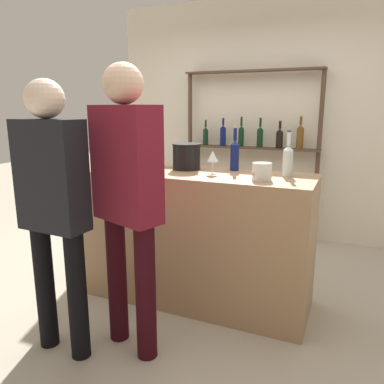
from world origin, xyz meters
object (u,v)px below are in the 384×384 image
Objects in this scene: counter_bottle_0 at (142,152)px; cork_jar at (262,172)px; counter_bottle_2 at (159,152)px; ice_bucket at (186,156)px; customer_center at (127,189)px; wine_glass at (213,157)px; customer_left at (53,199)px; counter_bottle_3 at (288,160)px; counter_bottle_4 at (116,152)px; counter_bottle_1 at (235,154)px.

counter_bottle_0 is 2.37× the size of cork_jar.
counter_bottle_2 is (0.20, -0.07, 0.02)m from counter_bottle_0.
customer_center is at bearing -90.01° from ice_bucket.
counter_bottle_2 is 0.23m from ice_bucket.
customer_center reaches higher than counter_bottle_2.
customer_center is (-0.27, -0.75, -0.12)m from wine_glass.
ice_bucket is (-0.27, 0.13, -0.03)m from wine_glass.
cork_jar is at bearing -10.13° from counter_bottle_2.
cork_jar is 0.08× the size of customer_left.
customer_left is (-1.19, -1.09, -0.17)m from counter_bottle_3.
wine_glass is 1.17m from customer_left.
counter_bottle_0 is 1.11m from cork_jar.
counter_bottle_0 is at bearing 167.93° from cork_jar.
counter_bottle_2 is at bearing -6.56° from customer_left.
cork_jar is (0.40, -0.09, -0.07)m from wine_glass.
customer_center reaches higher than counter_bottle_4.
customer_center reaches higher than counter_bottle_0.
counter_bottle_0 is 0.92× the size of counter_bottle_2.
counter_bottle_4 is at bearing 175.00° from cork_jar.
counter_bottle_0 is 1.00× the size of counter_bottle_4.
ice_bucket is at bearing -16.90° from customer_left.
customer_center is (-0.37, -0.97, -0.12)m from counter_bottle_1.
counter_bottle_3 reaches higher than counter_bottle_0.
counter_bottle_2 is at bearing 172.40° from wine_glass.
counter_bottle_3 is 1.62m from customer_left.
counter_bottle_2 is 1.02m from counter_bottle_3.
customer_center is (0.22, -0.81, -0.13)m from counter_bottle_2.
counter_bottle_1 is at bearing 12.09° from counter_bottle_4.
counter_bottle_1 is at bearing 6.25° from counter_bottle_0.
counter_bottle_3 is at bearing 4.56° from counter_bottle_4.
wine_glass is 1.31× the size of cork_jar.
counter_bottle_3 is 1.04× the size of counter_bottle_4.
counter_bottle_4 is (-1.40, -0.11, 0.00)m from counter_bottle_3.
wine_glass is at bearing -25.04° from ice_bucket.
counter_bottle_1 is 0.20× the size of customer_left.
customer_left reaches higher than wine_glass.
counter_bottle_3 is at bearing -0.47° from counter_bottle_0.
counter_bottle_1 reaches higher than counter_bottle_4.
counter_bottle_0 is 0.19× the size of customer_left.
customer_center is at bearing -64.61° from counter_bottle_0.
customer_center is (-0.00, -0.87, -0.10)m from ice_bucket.
wine_glass is at bearing -166.26° from counter_bottle_3.
counter_bottle_1 is (0.79, 0.09, 0.01)m from counter_bottle_0.
counter_bottle_0 is at bearing -173.75° from counter_bottle_1.
ice_bucket is at bearing 154.96° from wine_glass.
counter_bottle_0 is at bearing 168.58° from wine_glass.
customer_center reaches higher than ice_bucket.
customer_left is (0.22, -0.97, -0.17)m from counter_bottle_4.
ice_bucket is at bearing 15.66° from counter_bottle_2.
customer_center reaches higher than wine_glass.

